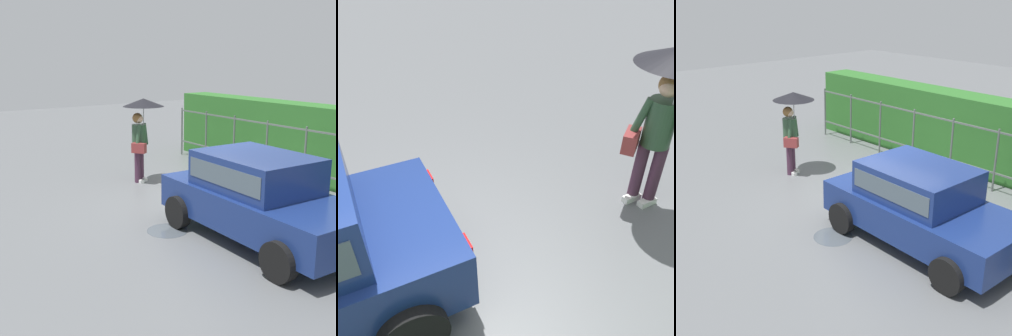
# 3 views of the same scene
# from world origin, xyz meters

# --- Properties ---
(ground_plane) EXTENTS (40.00, 40.00, 0.00)m
(ground_plane) POSITION_xyz_m (0.00, 0.00, 0.00)
(ground_plane) COLOR slate
(pedestrian) EXTENTS (1.01, 1.01, 2.07)m
(pedestrian) POSITION_xyz_m (-2.50, -0.25, 1.54)
(pedestrian) COLOR #47283D
(pedestrian) RESTS_ON ground
(puddle_near) EXTENTS (0.74, 0.74, 0.00)m
(puddle_near) POSITION_xyz_m (0.68, -1.65, 0.00)
(puddle_near) COLOR #4C545B
(puddle_near) RESTS_ON ground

